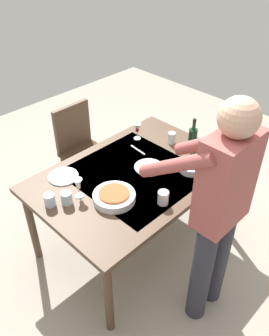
% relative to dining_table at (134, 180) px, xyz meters
% --- Properties ---
extents(ground_plane, '(6.00, 6.00, 0.00)m').
position_rel_dining_table_xyz_m(ground_plane, '(0.00, 0.00, -0.68)').
color(ground_plane, '#9E9384').
extents(dining_table, '(1.55, 1.06, 0.75)m').
position_rel_dining_table_xyz_m(dining_table, '(0.00, 0.00, 0.00)').
color(dining_table, '#4C3828').
rests_on(dining_table, ground_plane).
extents(chair_near, '(0.40, 0.40, 0.91)m').
position_rel_dining_table_xyz_m(chair_near, '(-0.16, -0.91, -0.16)').
color(chair_near, '#352114').
rests_on(chair_near, ground_plane).
extents(person_server, '(0.42, 0.61, 1.69)m').
position_rel_dining_table_xyz_m(person_server, '(0.08, 0.79, 0.28)').
color(person_server, '#2D2D38').
rests_on(person_server, ground_plane).
extents(wine_bottle, '(0.07, 0.07, 0.30)m').
position_rel_dining_table_xyz_m(wine_bottle, '(-0.57, 0.12, 0.18)').
color(wine_bottle, black).
rests_on(wine_bottle, dining_table).
extents(wine_glass_left, '(0.07, 0.07, 0.15)m').
position_rel_dining_table_xyz_m(wine_glass_left, '(-0.38, -0.34, 0.17)').
color(wine_glass_left, white).
rests_on(wine_glass_left, dining_table).
extents(wine_glass_right, '(0.07, 0.07, 0.15)m').
position_rel_dining_table_xyz_m(wine_glass_right, '(0.47, -0.09, 0.17)').
color(wine_glass_right, white).
rests_on(wine_glass_right, dining_table).
extents(water_cup_near_left, '(0.08, 0.08, 0.10)m').
position_rel_dining_table_xyz_m(water_cup_near_left, '(0.11, 0.38, 0.12)').
color(water_cup_near_left, silver).
rests_on(water_cup_near_left, dining_table).
extents(water_cup_near_right, '(0.07, 0.07, 0.10)m').
position_rel_dining_table_xyz_m(water_cup_near_right, '(-0.54, -0.08, 0.12)').
color(water_cup_near_right, silver).
rests_on(water_cup_near_right, dining_table).
extents(water_cup_far_left, '(0.08, 0.08, 0.09)m').
position_rel_dining_table_xyz_m(water_cup_far_left, '(0.67, -0.16, 0.11)').
color(water_cup_far_left, silver).
rests_on(water_cup_far_left, dining_table).
extents(water_cup_far_right, '(0.08, 0.08, 0.09)m').
position_rel_dining_table_xyz_m(water_cup_far_right, '(0.57, -0.09, 0.11)').
color(water_cup_far_right, silver).
rests_on(water_cup_far_right, dining_table).
extents(serving_bowl_pasta, '(0.30, 0.30, 0.07)m').
position_rel_dining_table_xyz_m(serving_bowl_pasta, '(0.32, 0.12, 0.10)').
color(serving_bowl_pasta, silver).
rests_on(serving_bowl_pasta, dining_table).
extents(side_bowl_salad, '(0.18, 0.18, 0.07)m').
position_rel_dining_table_xyz_m(side_bowl_salad, '(-0.33, 0.29, 0.10)').
color(side_bowl_salad, silver).
rests_on(side_bowl_salad, dining_table).
extents(dinner_plate_near, '(0.23, 0.23, 0.01)m').
position_rel_dining_table_xyz_m(dinner_plate_near, '(-0.13, 0.03, 0.07)').
color(dinner_plate_near, silver).
rests_on(dinner_plate_near, dining_table).
extents(dinner_plate_far, '(0.23, 0.23, 0.01)m').
position_rel_dining_table_xyz_m(dinner_plate_far, '(0.42, -0.35, 0.07)').
color(dinner_plate_far, silver).
rests_on(dinner_plate_far, dining_table).
extents(table_fork, '(0.03, 0.18, 0.00)m').
position_rel_dining_table_xyz_m(table_fork, '(-0.25, -0.21, 0.07)').
color(table_fork, silver).
rests_on(table_fork, dining_table).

